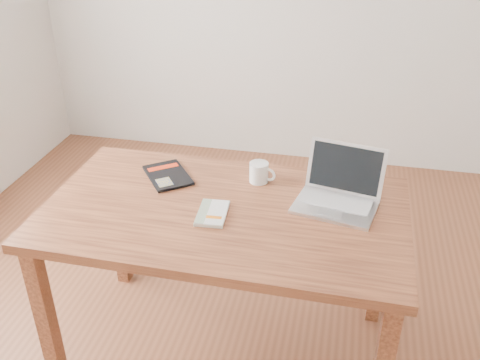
% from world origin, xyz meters
% --- Properties ---
extents(room, '(4.04, 4.04, 2.70)m').
position_xyz_m(room, '(-0.07, 0.00, 1.36)').
color(room, brown).
rests_on(room, ground).
extents(desk, '(1.42, 0.82, 0.75)m').
position_xyz_m(desk, '(-0.18, 0.02, 0.66)').
color(desk, brown).
rests_on(desk, ground).
extents(white_guidebook, '(0.12, 0.18, 0.02)m').
position_xyz_m(white_guidebook, '(-0.21, -0.04, 0.76)').
color(white_guidebook, silver).
rests_on(white_guidebook, desk).
extents(black_guidebook, '(0.27, 0.29, 0.01)m').
position_xyz_m(black_guidebook, '(-0.48, 0.21, 0.76)').
color(black_guidebook, black).
rests_on(black_guidebook, desk).
extents(laptop, '(0.35, 0.32, 0.21)m').
position_xyz_m(laptop, '(0.25, 0.15, 0.80)').
color(laptop, silver).
rests_on(laptop, desk).
extents(coffee_mug, '(0.11, 0.08, 0.09)m').
position_xyz_m(coffee_mug, '(-0.08, 0.25, 0.79)').
color(coffee_mug, white).
rests_on(coffee_mug, desk).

